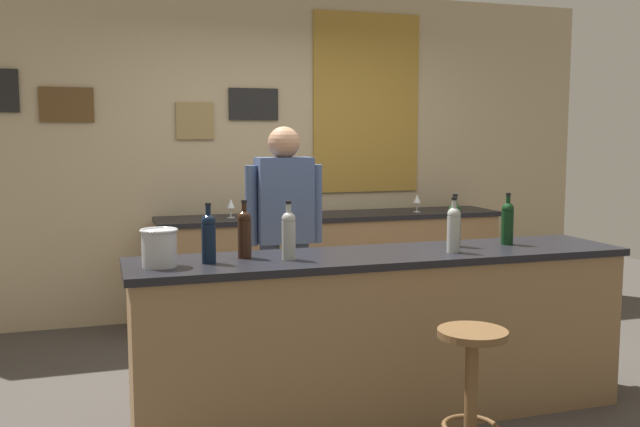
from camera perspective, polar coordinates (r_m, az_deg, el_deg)
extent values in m
plane|color=#423D38|center=(4.41, 3.09, -14.30)|extent=(10.00, 10.00, 0.00)
cube|color=tan|center=(6.06, -3.70, 4.91)|extent=(6.00, 0.06, 2.80)
cube|color=brown|center=(5.84, -20.19, 8.44)|extent=(0.41, 0.02, 0.27)
cube|color=#997F4C|center=(5.89, -10.29, 7.54)|extent=(0.31, 0.02, 0.31)
cube|color=black|center=(5.98, -5.50, 8.98)|extent=(0.43, 0.02, 0.27)
cube|color=#A87F33|center=(6.28, 3.88, 9.07)|extent=(1.00, 0.02, 1.59)
cube|color=olive|center=(3.91, 5.25, -10.20)|extent=(2.72, 0.57, 0.88)
cube|color=black|center=(3.81, 5.32, -3.56)|extent=(2.77, 0.60, 0.04)
cube|color=olive|center=(5.92, 1.04, -4.57)|extent=(2.89, 0.53, 0.86)
cube|color=black|center=(5.85, 1.05, -0.24)|extent=(2.95, 0.56, 0.04)
cylinder|color=#384766|center=(4.67, -1.73, -7.56)|extent=(0.13, 0.13, 0.86)
cylinder|color=#384766|center=(4.62, -4.14, -7.72)|extent=(0.13, 0.13, 0.86)
cube|color=#3F517A|center=(4.53, -2.98, 1.11)|extent=(0.36, 0.20, 0.56)
sphere|color=#A87A5B|center=(4.51, -3.00, 5.86)|extent=(0.21, 0.21, 0.21)
cylinder|color=#3F517A|center=(4.59, -0.32, 0.82)|extent=(0.08, 0.08, 0.52)
cylinder|color=#3F517A|center=(4.48, -5.70, 0.65)|extent=(0.08, 0.08, 0.52)
cylinder|color=brown|center=(3.37, 12.34, -15.22)|extent=(0.06, 0.06, 0.65)
torus|color=brown|center=(3.41, 12.30, -16.82)|extent=(0.26, 0.26, 0.02)
cylinder|color=brown|center=(3.26, 12.49, -9.66)|extent=(0.32, 0.32, 0.03)
cylinder|color=black|center=(3.51, -9.18, -2.47)|extent=(0.07, 0.07, 0.20)
sphere|color=black|center=(3.50, -9.21, -0.64)|extent=(0.07, 0.07, 0.07)
cylinder|color=black|center=(3.49, -9.22, -0.12)|extent=(0.03, 0.03, 0.09)
cylinder|color=black|center=(3.49, -9.23, 0.75)|extent=(0.03, 0.03, 0.02)
cylinder|color=black|center=(3.64, -6.25, -2.11)|extent=(0.07, 0.07, 0.20)
sphere|color=black|center=(3.63, -6.27, -0.35)|extent=(0.07, 0.07, 0.07)
cylinder|color=black|center=(3.62, -6.28, 0.16)|extent=(0.03, 0.03, 0.09)
cylinder|color=black|center=(3.62, -6.29, 0.99)|extent=(0.03, 0.03, 0.02)
cylinder|color=#999E99|center=(3.57, -2.60, -2.24)|extent=(0.07, 0.07, 0.20)
sphere|color=#999E99|center=(3.56, -2.61, -0.45)|extent=(0.07, 0.07, 0.07)
cylinder|color=#999E99|center=(3.55, -2.61, 0.07)|extent=(0.03, 0.03, 0.09)
cylinder|color=black|center=(3.55, -2.62, 0.92)|extent=(0.03, 0.03, 0.02)
cylinder|color=#999E99|center=(3.86, 10.96, -1.71)|extent=(0.07, 0.07, 0.20)
sphere|color=#999E99|center=(3.85, 11.00, -0.05)|extent=(0.07, 0.07, 0.07)
cylinder|color=#999E99|center=(3.84, 11.01, 0.43)|extent=(0.03, 0.03, 0.09)
cylinder|color=black|center=(3.84, 11.03, 1.22)|extent=(0.03, 0.03, 0.02)
cylinder|color=black|center=(4.07, 11.04, -1.29)|extent=(0.07, 0.07, 0.20)
sphere|color=black|center=(4.06, 11.07, 0.29)|extent=(0.07, 0.07, 0.07)
cylinder|color=black|center=(4.05, 11.08, 0.74)|extent=(0.03, 0.03, 0.09)
cylinder|color=black|center=(4.05, 11.10, 1.49)|extent=(0.03, 0.03, 0.02)
cylinder|color=black|center=(4.22, 15.21, -1.14)|extent=(0.07, 0.07, 0.20)
sphere|color=black|center=(4.20, 15.26, 0.39)|extent=(0.07, 0.07, 0.07)
cylinder|color=black|center=(4.20, 15.27, 0.83)|extent=(0.03, 0.03, 0.09)
cylinder|color=black|center=(4.19, 15.29, 1.55)|extent=(0.03, 0.03, 0.02)
cylinder|color=#B7BABF|center=(3.47, -13.13, -2.84)|extent=(0.17, 0.17, 0.18)
torus|color=#B7BABF|center=(3.45, -13.17, -1.36)|extent=(0.19, 0.19, 0.02)
cylinder|color=silver|center=(5.62, -7.37, -0.33)|extent=(0.06, 0.06, 0.00)
cylinder|color=silver|center=(5.62, -7.37, 0.08)|extent=(0.01, 0.01, 0.07)
cone|color=silver|center=(5.61, -7.38, 0.84)|extent=(0.07, 0.07, 0.08)
cylinder|color=silver|center=(5.65, -4.97, -0.26)|extent=(0.06, 0.06, 0.00)
cylinder|color=silver|center=(5.65, -4.97, 0.14)|extent=(0.01, 0.01, 0.07)
cone|color=silver|center=(5.64, -4.98, 0.90)|extent=(0.07, 0.07, 0.08)
cylinder|color=silver|center=(5.82, -1.71, -0.05)|extent=(0.06, 0.06, 0.00)
cylinder|color=silver|center=(5.81, -1.71, 0.34)|extent=(0.01, 0.01, 0.07)
cone|color=silver|center=(5.81, -1.72, 1.07)|extent=(0.07, 0.07, 0.08)
cylinder|color=silver|center=(6.07, 8.00, 0.15)|extent=(0.06, 0.06, 0.00)
cylinder|color=silver|center=(6.06, 8.01, 0.53)|extent=(0.01, 0.01, 0.07)
cone|color=silver|center=(6.06, 8.02, 1.24)|extent=(0.07, 0.07, 0.08)
cylinder|color=silver|center=(5.65, -6.10, 0.19)|extent=(0.08, 0.08, 0.09)
torus|color=silver|center=(5.67, -5.54, 0.25)|extent=(0.06, 0.01, 0.06)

